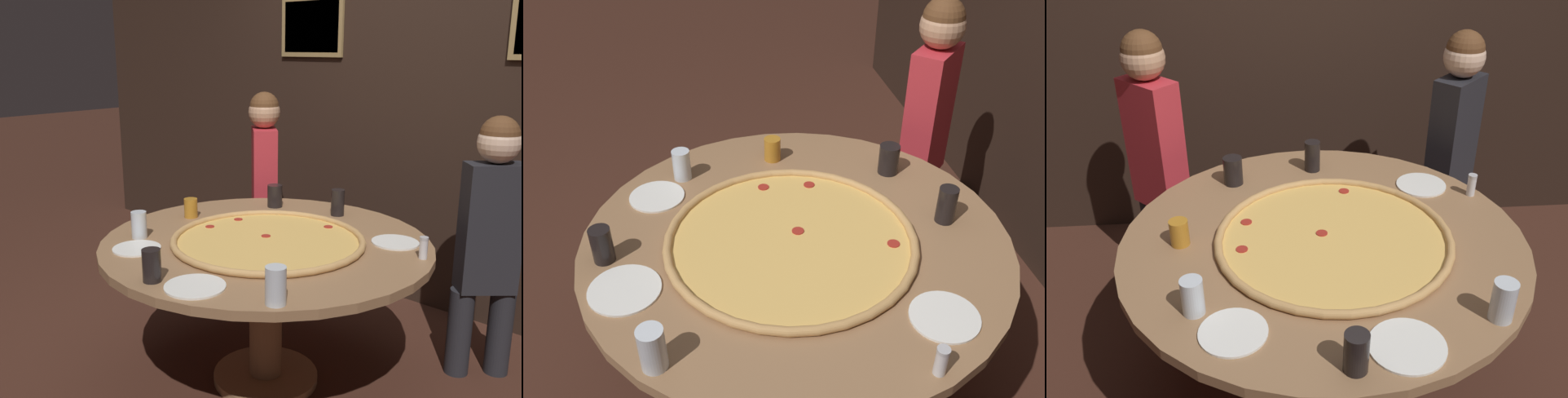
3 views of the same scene
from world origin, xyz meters
TOP-DOWN VIEW (x-y plane):
  - ground_plane at (0.00, 0.00)m, footprint 24.00×24.00m
  - dining_table at (0.00, 0.00)m, footprint 1.55×1.55m
  - giant_pizza at (0.04, -0.03)m, footprint 0.90×0.90m
  - drink_cup_near_left at (-0.54, 0.00)m, footprint 0.07×0.07m
  - drink_cup_far_right at (-0.46, -0.39)m, footprint 0.07×0.07m
  - drink_cup_near_right at (0.02, -0.67)m, footprint 0.07×0.07m
  - drink_cup_far_left at (0.50, -0.50)m, footprint 0.08×0.08m
  - drink_cup_by_shaker at (0.01, 0.56)m, footprint 0.07×0.07m
  - drink_cup_beside_pizza at (-0.35, 0.46)m, footprint 0.08×0.08m
  - white_plate_right_side at (0.18, -0.60)m, footprint 0.24×0.24m
  - white_plate_left_side at (0.47, 0.37)m, footprint 0.22×0.22m
  - white_plate_beside_cup at (-0.33, -0.50)m, footprint 0.22×0.22m
  - condiment_shaker at (0.66, 0.27)m, footprint 0.04×0.04m
  - diner_side_right at (-0.74, 0.79)m, footprint 0.33×0.32m

SIDE VIEW (x-z plane):
  - ground_plane at x=0.00m, z-range 0.00..0.00m
  - dining_table at x=0.00m, z-range 0.24..0.98m
  - white_plate_right_side at x=0.18m, z-range 0.74..0.75m
  - white_plate_left_side at x=0.47m, z-range 0.74..0.75m
  - white_plate_beside_cup at x=-0.33m, z-range 0.74..0.75m
  - giant_pizza at x=0.04m, z-range 0.74..0.77m
  - diner_side_right at x=-0.74m, z-range 0.09..1.44m
  - condiment_shaker at x=0.66m, z-range 0.74..0.84m
  - drink_cup_near_left at x=-0.54m, z-range 0.74..0.84m
  - drink_cup_beside_pizza at x=-0.35m, z-range 0.74..0.87m
  - drink_cup_far_right at x=-0.46m, z-range 0.74..0.87m
  - drink_cup_near_right at x=0.02m, z-range 0.74..0.87m
  - drink_cup_far_left at x=0.50m, z-range 0.74..0.88m
  - drink_cup_by_shaker at x=0.01m, z-range 0.74..0.88m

